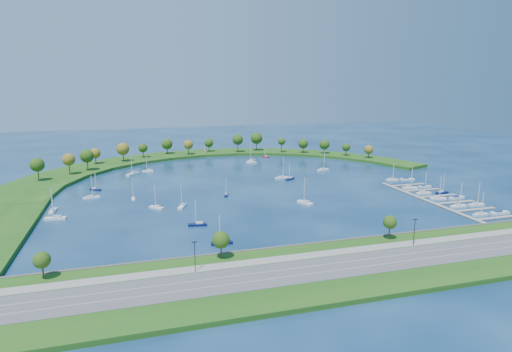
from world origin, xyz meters
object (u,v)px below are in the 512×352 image
object	(u,v)px
docked_boat_11	(407,179)
docked_boat_1	(499,213)
docked_boat_9	(424,186)
docked_boat_0	(480,214)
moored_boat_11	(157,207)
moored_boat_9	(252,162)
moored_boat_0	(222,242)
docked_boat_2	(458,205)
harbor_tower	(205,150)
moored_boat_2	(226,194)
moored_boat_16	(305,202)
moored_boat_5	(282,177)
dock_system	(439,200)
moored_boat_10	(53,210)
moored_boat_12	(91,197)
moored_boat_4	(182,206)
docked_boat_5	(457,198)
moored_boat_17	(198,224)
moored_boat_7	(251,160)
docked_boat_7	(442,192)
docked_boat_3	(476,204)
moored_boat_13	(55,218)
moored_boat_6	(290,178)
moored_boat_1	(323,169)
moored_boat_15	(148,170)
docked_boat_6	(424,192)
moored_boat_14	(133,173)
docked_boat_4	(438,198)
docked_boat_8	(410,187)
moored_boat_3	(95,189)
moored_boat_8	(133,198)
moored_boat_18	(266,156)
docked_boat_10	(392,179)

from	to	relation	value
docked_boat_11	docked_boat_1	bearing A→B (deg)	-82.12
docked_boat_1	docked_boat_9	size ratio (longest dim) A/B	1.19
docked_boat_0	moored_boat_11	bearing A→B (deg)	157.10
moored_boat_9	moored_boat_0	bearing A→B (deg)	62.02
docked_boat_2	harbor_tower	bearing A→B (deg)	114.89
moored_boat_2	moored_boat_16	bearing A→B (deg)	68.78
moored_boat_0	moored_boat_5	distance (m)	116.36
dock_system	moored_boat_10	distance (m)	192.99
docked_boat_0	moored_boat_12	bearing A→B (deg)	152.51
moored_boat_0	moored_boat_11	xyz separation A→B (m)	(-20.86, 54.89, -0.01)
moored_boat_0	moored_boat_12	size ratio (longest dim) A/B	0.98
moored_boat_4	docked_boat_11	bearing A→B (deg)	121.05
moored_boat_16	docked_boat_5	bearing A→B (deg)	-126.16
docked_boat_2	docked_boat_5	xyz separation A→B (m)	(10.45, 13.34, -0.23)
moored_boat_4	moored_boat_17	size ratio (longest dim) A/B	1.02
moored_boat_7	moored_boat_16	world-z (taller)	moored_boat_7
moored_boat_0	moored_boat_12	bearing A→B (deg)	-57.18
moored_boat_12	docked_boat_7	xyz separation A→B (m)	(185.13, -43.03, -0.03)
moored_boat_10	moored_boat_17	bearing A→B (deg)	-116.83
moored_boat_9	docked_boat_3	xyz separation A→B (m)	(76.36, -141.78, 0.01)
dock_system	moored_boat_2	xyz separation A→B (m)	(-104.69, 39.98, 0.49)
moored_boat_17	docked_boat_3	world-z (taller)	docked_boat_3
moored_boat_4	moored_boat_16	xyz separation A→B (m)	(60.55, -10.97, 0.04)
moored_boat_5	docked_boat_2	distance (m)	104.48
moored_boat_13	docked_boat_2	world-z (taller)	moored_boat_13
moored_boat_6	moored_boat_11	bearing A→B (deg)	-5.32
moored_boat_17	harbor_tower	bearing A→B (deg)	-92.06
moored_boat_1	docked_boat_5	size ratio (longest dim) A/B	1.42
moored_boat_15	docked_boat_7	distance (m)	186.50
moored_boat_0	docked_boat_0	bearing A→B (deg)	-178.80
moored_boat_2	moored_boat_10	world-z (taller)	moored_boat_10
moored_boat_4	docked_boat_6	distance (m)	130.95
moored_boat_9	moored_boat_14	size ratio (longest dim) A/B	0.80
docked_boat_4	docked_boat_8	distance (m)	24.00
moored_boat_3	moored_boat_8	xyz separation A→B (m)	(20.51, -26.11, -0.02)
moored_boat_18	moored_boat_6	bearing A→B (deg)	130.41
harbor_tower	moored_boat_16	distance (m)	163.74
docked_boat_10	docked_boat_11	world-z (taller)	docked_boat_10
moored_boat_3	docked_boat_10	size ratio (longest dim) A/B	0.89
moored_boat_16	docked_boat_3	xyz separation A→B (m)	(80.41, -27.11, -0.04)
moored_boat_13	docked_boat_1	world-z (taller)	moored_boat_13
docked_boat_11	moored_boat_4	bearing A→B (deg)	-162.20
moored_boat_10	docked_boat_0	world-z (taller)	moored_boat_10
dock_system	moored_boat_4	distance (m)	132.51
docked_boat_9	docked_boat_11	world-z (taller)	docked_boat_11
moored_boat_4	moored_boat_18	world-z (taller)	moored_boat_4
docked_boat_10	moored_boat_16	bearing A→B (deg)	-150.47
dock_system	docked_boat_10	world-z (taller)	docked_boat_10
docked_boat_3	moored_boat_4	bearing A→B (deg)	164.85
moored_boat_13	docked_boat_6	bearing A→B (deg)	-175.76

